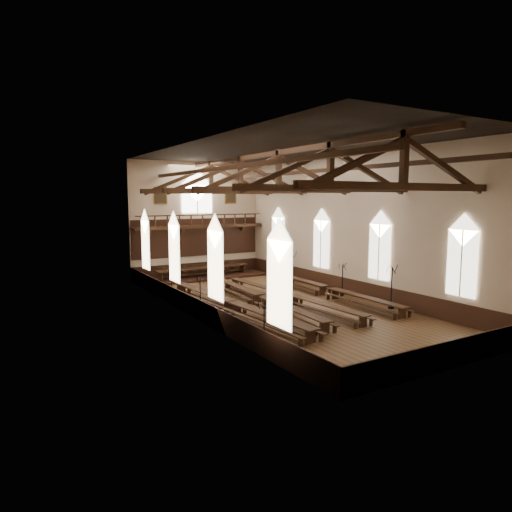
{
  "coord_description": "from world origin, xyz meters",
  "views": [
    {
      "loc": [
        -16.04,
        -24.24,
        6.9
      ],
      "look_at": [
        -0.77,
        1.5,
        3.08
      ],
      "focal_mm": 32.0,
      "sensor_mm": 36.0,
      "label": 1
    }
  ],
  "objects_px": {
    "refectory_row_b": "(262,298)",
    "candelabrum_left_far": "(172,290)",
    "refectory_row_c": "(287,296)",
    "dais": "(204,277)",
    "candelabrum_right_near": "(391,295)",
    "candelabrum_left_near": "(264,336)",
    "candelabrum_right_far": "(292,273)",
    "refectory_row_d": "(329,289)",
    "refectory_row_a": "(232,304)",
    "high_table": "(203,269)",
    "candelabrum_left_mid": "(200,304)",
    "candelabrum_right_mid": "(342,285)"
  },
  "relations": [
    {
      "from": "refectory_row_b",
      "to": "candelabrum_left_far",
      "type": "xyz_separation_m",
      "value": [
        -4.4,
        4.42,
        0.2
      ]
    },
    {
      "from": "candelabrum_left_mid",
      "to": "candelabrum_left_far",
      "type": "relative_size",
      "value": 1.0
    },
    {
      "from": "candelabrum_right_near",
      "to": "candelabrum_left_near",
      "type": "bearing_deg",
      "value": -165.88
    },
    {
      "from": "candelabrum_left_far",
      "to": "candelabrum_right_mid",
      "type": "xyz_separation_m",
      "value": [
        11.1,
        -4.46,
        -0.03
      ]
    },
    {
      "from": "refectory_row_b",
      "to": "refectory_row_c",
      "type": "relative_size",
      "value": 1.02
    },
    {
      "from": "refectory_row_b",
      "to": "candelabrum_right_mid",
      "type": "relative_size",
      "value": 6.21
    },
    {
      "from": "refectory_row_d",
      "to": "high_table",
      "type": "height_order",
      "value": "high_table"
    },
    {
      "from": "refectory_row_c",
      "to": "candelabrum_right_near",
      "type": "relative_size",
      "value": 5.05
    },
    {
      "from": "refectory_row_c",
      "to": "candelabrum_right_far",
      "type": "distance_m",
      "value": 7.98
    },
    {
      "from": "refectory_row_a",
      "to": "refectory_row_d",
      "type": "height_order",
      "value": "refectory_row_a"
    },
    {
      "from": "refectory_row_a",
      "to": "refectory_row_b",
      "type": "xyz_separation_m",
      "value": [
        2.51,
        0.68,
        -0.03
      ]
    },
    {
      "from": "refectory_row_c",
      "to": "candelabrum_left_far",
      "type": "xyz_separation_m",
      "value": [
        -6.25,
        4.61,
        0.22
      ]
    },
    {
      "from": "refectory_row_a",
      "to": "high_table",
      "type": "bearing_deg",
      "value": 73.69
    },
    {
      "from": "refectory_row_d",
      "to": "candelabrum_right_near",
      "type": "distance_m",
      "value": 4.81
    },
    {
      "from": "candelabrum_left_near",
      "to": "candelabrum_right_near",
      "type": "relative_size",
      "value": 0.85
    },
    {
      "from": "high_table",
      "to": "candelabrum_right_near",
      "type": "relative_size",
      "value": 3.06
    },
    {
      "from": "candelabrum_left_far",
      "to": "refectory_row_c",
      "type": "bearing_deg",
      "value": -36.43
    },
    {
      "from": "candelabrum_left_far",
      "to": "candelabrum_right_near",
      "type": "distance_m",
      "value": 14.32
    },
    {
      "from": "candelabrum_left_far",
      "to": "high_table",
      "type": "bearing_deg",
      "value": 51.78
    },
    {
      "from": "refectory_row_d",
      "to": "candelabrum_left_near",
      "type": "relative_size",
      "value": 5.96
    },
    {
      "from": "refectory_row_b",
      "to": "dais",
      "type": "xyz_separation_m",
      "value": [
        0.99,
        11.26,
        -0.44
      ]
    },
    {
      "from": "refectory_row_c",
      "to": "refectory_row_b",
      "type": "bearing_deg",
      "value": 174.13
    },
    {
      "from": "candelabrum_left_far",
      "to": "candelabrum_right_far",
      "type": "distance_m",
      "value": 11.23
    },
    {
      "from": "dais",
      "to": "candelabrum_left_far",
      "type": "bearing_deg",
      "value": -128.22
    },
    {
      "from": "candelabrum_left_far",
      "to": "refectory_row_a",
      "type": "bearing_deg",
      "value": -69.66
    },
    {
      "from": "refectory_row_d",
      "to": "candelabrum_left_near",
      "type": "xyz_separation_m",
      "value": [
        -9.97,
        -7.46,
        0.2
      ]
    },
    {
      "from": "dais",
      "to": "candelabrum_left_far",
      "type": "relative_size",
      "value": 4.71
    },
    {
      "from": "refectory_row_d",
      "to": "candelabrum_right_near",
      "type": "height_order",
      "value": "candelabrum_right_near"
    },
    {
      "from": "dais",
      "to": "candelabrum_right_near",
      "type": "xyz_separation_m",
      "value": [
        5.71,
        -15.88,
        0.74
      ]
    },
    {
      "from": "refectory_row_c",
      "to": "high_table",
      "type": "height_order",
      "value": "high_table"
    },
    {
      "from": "refectory_row_a",
      "to": "refectory_row_b",
      "type": "relative_size",
      "value": 1.03
    },
    {
      "from": "candelabrum_left_near",
      "to": "candelabrum_right_mid",
      "type": "relative_size",
      "value": 1.02
    },
    {
      "from": "refectory_row_c",
      "to": "candelabrum_right_mid",
      "type": "distance_m",
      "value": 4.86
    },
    {
      "from": "candelabrum_left_mid",
      "to": "dais",
      "type": "bearing_deg",
      "value": 65.06
    },
    {
      "from": "refectory_row_c",
      "to": "dais",
      "type": "height_order",
      "value": "refectory_row_c"
    },
    {
      "from": "refectory_row_c",
      "to": "candelabrum_left_mid",
      "type": "height_order",
      "value": "candelabrum_left_mid"
    },
    {
      "from": "candelabrum_right_near",
      "to": "candelabrum_right_far",
      "type": "height_order",
      "value": "candelabrum_right_near"
    },
    {
      "from": "refectory_row_d",
      "to": "candelabrum_right_near",
      "type": "relative_size",
      "value": 5.08
    },
    {
      "from": "refectory_row_b",
      "to": "refectory_row_c",
      "type": "bearing_deg",
      "value": -5.87
    },
    {
      "from": "refectory_row_a",
      "to": "candelabrum_right_mid",
      "type": "distance_m",
      "value": 9.23
    },
    {
      "from": "candelabrum_left_mid",
      "to": "candelabrum_right_far",
      "type": "xyz_separation_m",
      "value": [
        11.1,
        6.46,
        0.03
      ]
    },
    {
      "from": "refectory_row_c",
      "to": "candelabrum_right_far",
      "type": "xyz_separation_m",
      "value": [
        4.85,
        6.34,
        0.25
      ]
    },
    {
      "from": "refectory_row_b",
      "to": "candelabrum_right_mid",
      "type": "bearing_deg",
      "value": -0.3
    },
    {
      "from": "candelabrum_left_near",
      "to": "candelabrum_right_near",
      "type": "xyz_separation_m",
      "value": [
        11.1,
        2.79,
        0.12
      ]
    },
    {
      "from": "candelabrum_left_near",
      "to": "candelabrum_right_far",
      "type": "height_order",
      "value": "candelabrum_right_far"
    },
    {
      "from": "dais",
      "to": "candelabrum_left_mid",
      "type": "relative_size",
      "value": 4.71
    },
    {
      "from": "dais",
      "to": "high_table",
      "type": "height_order",
      "value": "high_table"
    },
    {
      "from": "candelabrum_left_far",
      "to": "candelabrum_right_far",
      "type": "height_order",
      "value": "candelabrum_right_far"
    },
    {
      "from": "refectory_row_a",
      "to": "candelabrum_right_near",
      "type": "bearing_deg",
      "value": -23.14
    },
    {
      "from": "dais",
      "to": "high_table",
      "type": "relative_size",
      "value": 1.34
    }
  ]
}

